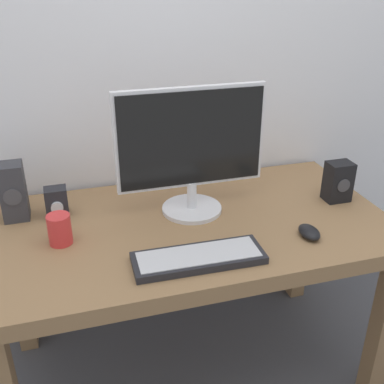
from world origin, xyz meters
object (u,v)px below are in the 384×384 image
(speaker_left, at_px, (13,192))
(audio_controller, at_px, (57,202))
(speaker_right, at_px, (338,182))
(monitor, at_px, (191,148))
(keyboard_primary, at_px, (199,258))
(desk, at_px, (189,243))
(mouse, at_px, (309,232))
(coffee_mug, at_px, (60,229))

(speaker_left, relative_size, audio_controller, 1.94)
(speaker_right, distance_m, audio_controller, 1.08)
(monitor, height_order, keyboard_primary, monitor)
(keyboard_primary, distance_m, speaker_left, 0.73)
(monitor, bearing_deg, desk, -110.13)
(mouse, relative_size, audio_controller, 0.92)
(audio_controller, xyz_separation_m, coffee_mug, (0.00, -0.20, -0.00))
(speaker_left, bearing_deg, mouse, -23.45)
(keyboard_primary, xyz_separation_m, coffee_mug, (-0.41, 0.23, 0.04))
(monitor, bearing_deg, speaker_right, -8.02)
(keyboard_primary, relative_size, mouse, 4.12)
(desk, xyz_separation_m, coffee_mug, (-0.45, -0.01, 0.14))
(mouse, relative_size, coffee_mug, 0.97)
(monitor, relative_size, mouse, 5.39)
(audio_controller, relative_size, coffee_mug, 1.06)
(desk, distance_m, speaker_left, 0.67)
(speaker_right, bearing_deg, mouse, -137.59)
(speaker_right, height_order, speaker_left, speaker_left)
(desk, height_order, mouse, mouse)
(keyboard_primary, distance_m, speaker_right, 0.70)
(monitor, distance_m, keyboard_primary, 0.42)
(keyboard_primary, distance_m, coffee_mug, 0.48)
(mouse, height_order, speaker_left, speaker_left)
(mouse, distance_m, speaker_left, 1.06)
(monitor, height_order, speaker_right, monitor)
(keyboard_primary, bearing_deg, audio_controller, 133.70)
(desk, distance_m, coffee_mug, 0.48)
(desk, relative_size, speaker_right, 9.21)
(desk, relative_size, mouse, 14.35)
(audio_controller, bearing_deg, mouse, -25.82)
(keyboard_primary, bearing_deg, coffee_mug, 150.45)
(desk, relative_size, speaker_left, 6.81)
(speaker_left, distance_m, audio_controller, 0.16)
(keyboard_primary, bearing_deg, desk, 80.57)
(mouse, xyz_separation_m, speaker_right, (0.24, 0.22, 0.06))
(coffee_mug, bearing_deg, speaker_left, 123.67)
(mouse, bearing_deg, desk, 151.11)
(speaker_left, bearing_deg, desk, -19.07)
(keyboard_primary, distance_m, audio_controller, 0.60)
(keyboard_primary, distance_m, mouse, 0.41)
(desk, distance_m, audio_controller, 0.51)
(coffee_mug, bearing_deg, keyboard_primary, -29.55)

